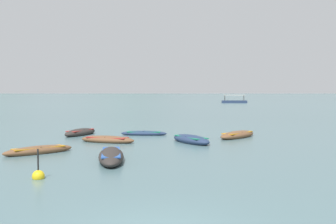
{
  "coord_description": "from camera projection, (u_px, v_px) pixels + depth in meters",
  "views": [
    {
      "loc": [
        -0.34,
        -8.21,
        3.12
      ],
      "look_at": [
        2.83,
        35.32,
        0.89
      ],
      "focal_mm": 41.39,
      "sensor_mm": 36.0,
      "label": 1
    }
  ],
  "objects": [
    {
      "name": "rowboat_0",
      "position": [
        191.0,
        140.0,
        23.96
      ],
      "size": [
        2.64,
        3.85,
        0.6
      ],
      "color": "navy",
      "rests_on": "ground"
    },
    {
      "name": "ground_plane",
      "position": [
        140.0,
        93.0,
        1502.46
      ],
      "size": [
        6000.0,
        6000.0,
        0.0
      ],
      "primitive_type": "plane",
      "color": "slate"
    },
    {
      "name": "rowboat_7",
      "position": [
        111.0,
        156.0,
        17.69
      ],
      "size": [
        1.43,
        4.49,
        0.64
      ],
      "color": "#2D2826",
      "rests_on": "ground"
    },
    {
      "name": "rowboat_4",
      "position": [
        39.0,
        150.0,
        19.71
      ],
      "size": [
        3.43,
        2.91,
        0.49
      ],
      "color": "brown",
      "rests_on": "ground"
    },
    {
      "name": "rowboat_3",
      "position": [
        107.0,
        140.0,
        24.11
      ],
      "size": [
        3.76,
        2.43,
        0.52
      ],
      "color": "brown",
      "rests_on": "ground"
    },
    {
      "name": "rowboat_6",
      "position": [
        144.0,
        133.0,
        28.19
      ],
      "size": [
        3.44,
        1.36,
        0.39
      ],
      "color": "navy",
      "rests_on": "ground"
    },
    {
      "name": "rowboat_2",
      "position": [
        238.0,
        135.0,
        26.64
      ],
      "size": [
        3.6,
        3.66,
        0.57
      ],
      "color": "brown",
      "rests_on": "ground"
    },
    {
      "name": "ferry_0",
      "position": [
        234.0,
        101.0,
        112.54
      ],
      "size": [
        7.51,
        3.66,
        2.54
      ],
      "color": "navy",
      "rests_on": "ground"
    },
    {
      "name": "mooring_buoy",
      "position": [
        38.0,
        176.0,
        13.95
      ],
      "size": [
        0.45,
        0.45,
        1.21
      ],
      "color": "yellow",
      "rests_on": "ground"
    },
    {
      "name": "mountain_2",
      "position": [
        130.0,
        66.0,
        1584.23
      ],
      "size": [
        545.87,
        545.87,
        218.62
      ],
      "primitive_type": "cone",
      "color": "#4C5B56",
      "rests_on": "ground"
    },
    {
      "name": "weed_patch_1",
      "position": [
        38.0,
        150.0,
        20.85
      ],
      "size": [
        3.46,
        2.59,
        0.14
      ],
      "primitive_type": "ellipsoid",
      "rotation": [
        0.0,
        0.0,
        2.84
      ],
      "color": "#2D5628",
      "rests_on": "ground"
    },
    {
      "name": "rowboat_1",
      "position": [
        80.0,
        132.0,
        28.19
      ],
      "size": [
        2.5,
        3.57,
        0.6
      ],
      "color": "#2D2826",
      "rests_on": "ground"
    }
  ]
}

